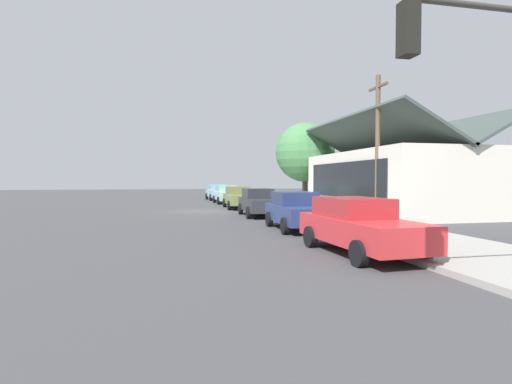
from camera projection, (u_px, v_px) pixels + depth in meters
The scene contains 13 objects.
ground_plane at pixel (205, 211), 26.52m from camera, with size 120.00×120.00×0.00m, color #424244.
sidewalk_curb at pixel (286, 209), 27.74m from camera, with size 60.00×4.20×0.16m, color #A3A099.
car_skyblue at pixel (217, 192), 40.97m from camera, with size 4.78×2.18×1.59m.
car_seafoam at pixel (227, 194), 35.14m from camera, with size 4.35×2.16×1.59m.
car_olive at pixel (238, 197), 29.29m from camera, with size 4.94×2.08×1.59m.
car_charcoal at pixel (259, 202), 23.08m from camera, with size 4.58×2.04×1.59m.
car_navy at pixel (296, 210), 16.94m from camera, with size 4.35×2.08×1.59m.
car_cherry at pixel (358, 225), 11.44m from camera, with size 4.83×2.21×1.59m.
storefront_building at pixel (399, 180), 25.44m from camera, with size 13.12×7.92×5.98m.
shade_tree at pixel (305, 153), 33.12m from camera, with size 4.91×4.91×6.81m.
traffic_light_main at pixel (495, 93), 6.25m from camera, with size 0.37×2.79×5.20m.
utility_pole_wooden at pixel (378, 145), 20.67m from camera, with size 1.80×0.24×7.50m.
fire_hydrant_red at pixel (236, 196), 39.29m from camera, with size 0.22×0.22×0.71m.
Camera 1 is at (26.56, -2.50, 2.14)m, focal length 28.03 mm.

